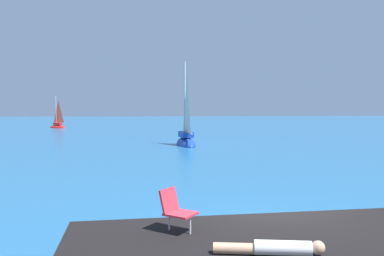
{
  "coord_description": "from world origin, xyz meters",
  "views": [
    {
      "loc": [
        -2.52,
        -9.37,
        3.31
      ],
      "look_at": [
        -0.94,
        16.57,
        1.59
      ],
      "focal_mm": 38.11,
      "sensor_mm": 36.0,
      "label": 1
    }
  ],
  "objects": [
    {
      "name": "ground_plane",
      "position": [
        0.0,
        0.0,
        0.0
      ],
      "size": [
        160.0,
        160.0,
        0.0
      ],
      "primitive_type": "plane",
      "color": "#236093"
    },
    {
      "name": "sailboat_far",
      "position": [
        -16.02,
        41.7,
        0.24
      ],
      "size": [
        2.41,
        1.73,
        4.38
      ],
      "rotation": [
        0.0,
        0.0,
        2.68
      ],
      "color": "red",
      "rests_on": "ground"
    },
    {
      "name": "sailboat_near",
      "position": [
        -1.12,
        20.88,
        0.37
      ],
      "size": [
        1.86,
        3.79,
        6.89
      ],
      "rotation": [
        0.0,
        0.0,
        1.75
      ],
      "color": "#193D99",
      "rests_on": "ground"
    },
    {
      "name": "person_sunbather",
      "position": [
        -0.83,
        -3.14,
        0.98
      ],
      "size": [
        1.76,
        0.43,
        0.25
      ],
      "rotation": [
        0.0,
        0.0,
        3.0
      ],
      "color": "white",
      "rests_on": "shore_ledge"
    },
    {
      "name": "boulder_seaward",
      "position": [
        0.36,
        -0.86,
        0.0
      ],
      "size": [
        1.01,
        0.89,
        0.71
      ],
      "primitive_type": "cube",
      "rotation": [
        0.18,
        0.17,
        2.97
      ],
      "color": "black",
      "rests_on": "ground"
    },
    {
      "name": "beach_chair",
      "position": [
        -2.37,
        -1.85,
        1.31
      ],
      "size": [
        0.76,
        0.73,
        0.8
      ],
      "rotation": [
        0.0,
        0.0,
        5.67
      ],
      "color": "#E03342",
      "rests_on": "shore_ledge"
    }
  ]
}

